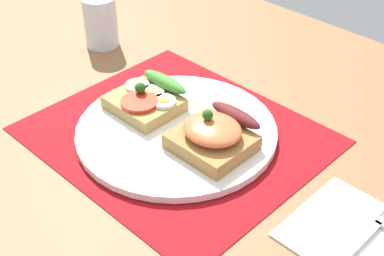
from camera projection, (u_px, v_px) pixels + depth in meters
The scene contains 8 objects.
ground_plane at pixel (177, 145), 78.04cm from camera, with size 120.00×90.00×3.20cm, color brown.
placemat at pixel (177, 135), 77.00cm from camera, with size 37.51×32.38×0.30cm, color maroon.
plate at pixel (177, 131), 76.60cm from camera, with size 27.84×27.84×1.05cm, color white.
sandwich_egg_tomato at pixel (146, 100), 79.26cm from camera, with size 9.72×9.82×4.09cm.
sandwich_salmon at pixel (213, 135), 71.51cm from camera, with size 9.74×10.29×5.71cm.
napkin at pixel (357, 235), 61.72cm from camera, with size 14.45×13.47×0.60cm, color white.
fork at pixel (366, 236), 61.07cm from camera, with size 1.62×13.89×0.32cm.
drinking_glass at pixel (101, 22), 96.09cm from camera, with size 5.85×5.85×8.93cm, color silver.
Camera 1 is at (44.43, -42.43, 46.63)cm, focal length 51.71 mm.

